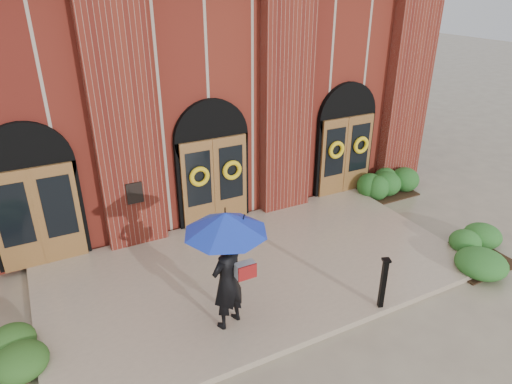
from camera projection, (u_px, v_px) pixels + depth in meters
ground at (260, 275)px, 11.03m from camera, size 90.00×90.00×0.00m
landing at (258, 269)px, 11.11m from camera, size 10.00×5.30×0.15m
church_building at (148, 69)px, 16.58m from camera, size 16.20×12.53×7.00m
man_with_umbrella at (227, 249)px, 8.53m from camera, size 2.07×2.07×2.54m
metal_post at (383, 282)px, 9.50m from camera, size 0.21×0.21×1.19m
hedge_wall_right at (370, 186)px, 14.79m from camera, size 2.90×1.16×0.74m
hedge_front_right at (473, 250)px, 11.53m from camera, size 1.61×1.38×0.57m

